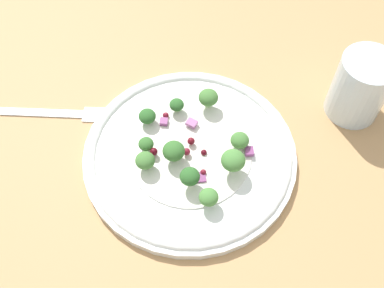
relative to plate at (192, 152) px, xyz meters
The scene contains 25 objects.
ground_plane 2.60cm from the plate, 103.80° to the left, with size 180.00×180.00×2.00cm, color tan.
plate is the anchor object (origin of this frame).
dressing_pool 0.44cm from the plate, 90.00° to the right, with size 15.84×15.84×0.20cm, color white.
broccoli_floret_0 3.59cm from the plate, 162.30° to the left, with size 2.77×2.77×2.81cm.
broccoli_floret_1 6.02cm from the plate, 128.61° to the left, with size 1.94×1.94×1.97cm.
broccoli_floret_2 7.48cm from the plate, 94.10° to the left, with size 2.26×2.26×2.29cm.
broccoli_floret_3 7.63cm from the plate, 22.30° to the left, with size 2.61×2.61×2.64cm.
broccoli_floret_4 8.05cm from the plate, 125.85° to the right, with size 2.32×2.32×2.35cm.
broccoli_floret_5 6.64cm from the plate, 154.45° to the left, with size 2.43×2.43×2.46cm.
broccoli_floret_6 5.67cm from the plate, 143.15° to the right, with size 2.42×2.42×2.46cm.
broccoli_floret_7 6.74cm from the plate, 58.04° to the left, with size 1.94×1.94×1.96cm.
broccoli_floret_8 6.32cm from the plate, 45.07° to the right, with size 2.35×2.35×2.38cm.
broccoli_floret_9 6.48cm from the plate, 81.93° to the right, with size 2.96×2.96×3.00cm.
cranberry_0 1.78cm from the plate, 71.58° to the right, with size 0.76×0.76×0.76cm, color #4C0A14.
cranberry_1 3.80cm from the plate, 118.29° to the right, with size 0.76×0.76×0.76cm, color maroon.
cranberry_2 1.49cm from the plate, 47.94° to the left, with size 0.95×0.95×0.95cm, color maroon.
cranberry_3 6.31cm from the plate, 73.93° to the left, with size 0.83×0.83×0.83cm, color maroon.
cranberry_4 5.08cm from the plate, 140.04° to the left, with size 0.99×0.99×0.99cm, color #4C0A14.
cranberry_5 1.59cm from the plate, behind, with size 0.92×0.92×0.92cm, color maroon.
onion_bit_0 4.27cm from the plate, 126.72° to the right, with size 1.38×1.40×0.39cm, color #843D75.
onion_bit_1 5.61cm from the plate, 81.97° to the left, with size 1.03×1.02×0.59cm, color #843D75.
onion_bit_2 7.33cm from the plate, 54.52° to the right, with size 1.22×1.06×0.59cm, color #843D75.
onion_bit_3 3.90cm from the plate, 40.35° to the left, with size 1.35×1.11×0.55cm, color #A35B93.
fork 20.59cm from the plate, 110.80° to the left, with size 12.65×15.93×0.50cm.
water_glass 23.61cm from the plate, 31.19° to the right, with size 7.28×7.28×9.32cm, color silver.
Camera 1 is at (-23.20, -21.46, 50.71)cm, focal length 42.57 mm.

